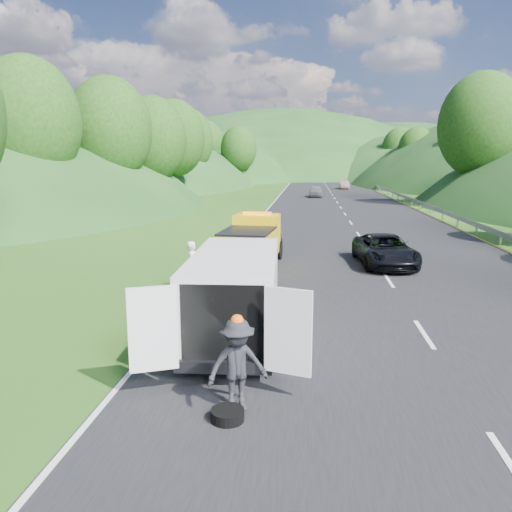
# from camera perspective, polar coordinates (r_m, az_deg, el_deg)

# --- Properties ---
(ground) EXTENTS (320.00, 320.00, 0.00)m
(ground) POSITION_cam_1_polar(r_m,az_deg,el_deg) (15.66, 6.22, -6.06)
(ground) COLOR #38661E
(ground) RESTS_ON ground
(road_surface) EXTENTS (14.00, 200.00, 0.02)m
(road_surface) POSITION_cam_1_polar(r_m,az_deg,el_deg) (55.26, 9.28, 6.06)
(road_surface) COLOR black
(road_surface) RESTS_ON ground
(guardrail) EXTENTS (0.06, 140.00, 1.52)m
(guardrail) POSITION_cam_1_polar(r_m,az_deg,el_deg) (68.43, 14.86, 6.74)
(guardrail) COLOR gray
(guardrail) RESTS_ON ground
(tree_line_left) EXTENTS (14.00, 140.00, 14.00)m
(tree_line_left) POSITION_cam_1_polar(r_m,az_deg,el_deg) (77.46, -8.18, 7.44)
(tree_line_left) COLOR #34601C
(tree_line_left) RESTS_ON ground
(tree_line_right) EXTENTS (14.00, 140.00, 14.00)m
(tree_line_right) POSITION_cam_1_polar(r_m,az_deg,el_deg) (78.60, 23.27, 6.72)
(tree_line_right) COLOR #34601C
(tree_line_right) RESTS_ON ground
(hills_backdrop) EXTENTS (201.00, 288.60, 44.00)m
(hills_backdrop) POSITION_cam_1_polar(r_m,az_deg,el_deg) (149.90, 8.65, 9.06)
(hills_backdrop) COLOR #2D5B23
(hills_backdrop) RESTS_ON ground
(tow_truck) EXTENTS (2.39, 5.45, 2.28)m
(tow_truck) POSITION_cam_1_polar(r_m,az_deg,el_deg) (21.49, -0.38, 1.71)
(tow_truck) COLOR black
(tow_truck) RESTS_ON ground
(white_van) EXTENTS (3.51, 6.52, 2.28)m
(white_van) POSITION_cam_1_polar(r_m,az_deg,el_deg) (12.70, -2.33, -4.01)
(white_van) COLOR black
(white_van) RESTS_ON ground
(woman) EXTENTS (0.54, 0.69, 1.74)m
(woman) POSITION_cam_1_polar(r_m,az_deg,el_deg) (17.93, -7.14, -3.88)
(woman) COLOR white
(woman) RESTS_ON ground
(child) EXTENTS (0.57, 0.53, 0.93)m
(child) POSITION_cam_1_polar(r_m,az_deg,el_deg) (16.36, -1.73, -5.25)
(child) COLOR tan
(child) RESTS_ON ground
(worker) EXTENTS (1.29, 1.05, 1.74)m
(worker) POSITION_cam_1_polar(r_m,az_deg,el_deg) (9.66, -2.10, -17.23)
(worker) COLOR black
(worker) RESTS_ON ground
(suitcase) EXTENTS (0.34, 0.20, 0.55)m
(suitcase) POSITION_cam_1_polar(r_m,az_deg,el_deg) (16.38, -10.32, -4.41)
(suitcase) COLOR #504E3C
(suitcase) RESTS_ON ground
(spare_tire) EXTENTS (0.60, 0.60, 0.20)m
(spare_tire) POSITION_cam_1_polar(r_m,az_deg,el_deg) (9.33, -3.27, -18.32)
(spare_tire) COLOR black
(spare_tire) RESTS_ON ground
(passing_suv) EXTENTS (2.60, 4.96, 1.33)m
(passing_suv) POSITION_cam_1_polar(r_m,az_deg,el_deg) (22.61, 14.44, -1.05)
(passing_suv) COLOR black
(passing_suv) RESTS_ON ground
(dist_car_a) EXTENTS (1.65, 4.09, 1.39)m
(dist_car_a) POSITION_cam_1_polar(r_m,az_deg,el_deg) (62.96, 6.84, 6.69)
(dist_car_a) COLOR #57585D
(dist_car_a) RESTS_ON ground
(dist_car_b) EXTENTS (1.37, 3.93, 1.30)m
(dist_car_b) POSITION_cam_1_polar(r_m,az_deg,el_deg) (81.13, 10.05, 7.54)
(dist_car_b) COLOR brown
(dist_car_b) RESTS_ON ground
(dist_car_c) EXTENTS (1.99, 4.90, 1.42)m
(dist_car_c) POSITION_cam_1_polar(r_m,az_deg,el_deg) (111.65, 7.46, 8.49)
(dist_car_c) COLOR #94504A
(dist_car_c) RESTS_ON ground
(dist_car_d) EXTENTS (1.65, 4.09, 1.39)m
(dist_car_d) POSITION_cam_1_polar(r_m,az_deg,el_deg) (126.38, 6.99, 8.78)
(dist_car_d) COLOR gray
(dist_car_d) RESTS_ON ground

